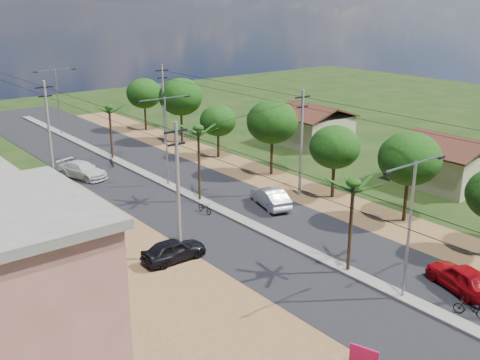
# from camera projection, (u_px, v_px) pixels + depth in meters

# --- Properties ---
(ground) EXTENTS (160.00, 160.00, 0.00)m
(ground) POSITION_uv_depth(u_px,v_px,m) (402.00, 298.00, 31.38)
(ground) COLOR black
(ground) RESTS_ON ground
(road) EXTENTS (12.00, 110.00, 0.04)m
(road) POSITION_uv_depth(u_px,v_px,m) (237.00, 219.00, 42.57)
(road) COLOR black
(road) RESTS_ON ground
(median) EXTENTS (1.00, 90.00, 0.18)m
(median) POSITION_uv_depth(u_px,v_px,m) (214.00, 207.00, 44.78)
(median) COLOR #605E56
(median) RESTS_ON ground
(dirt_lot_west) EXTENTS (18.00, 46.00, 0.04)m
(dirt_lot_west) POSITION_uv_depth(u_px,v_px,m) (90.00, 328.00, 28.51)
(dirt_lot_west) COLOR brown
(dirt_lot_west) RESTS_ON ground
(dirt_shoulder_east) EXTENTS (5.00, 90.00, 0.03)m
(dirt_shoulder_east) POSITION_uv_depth(u_px,v_px,m) (316.00, 196.00, 47.57)
(dirt_shoulder_east) COLOR brown
(dirt_shoulder_east) RESTS_ON ground
(house_east_near) EXTENTS (7.60, 7.50, 4.60)m
(house_east_near) POSITION_uv_depth(u_px,v_px,m) (449.00, 158.00, 49.88)
(house_east_near) COLOR tan
(house_east_near) RESTS_ON ground
(house_east_far) EXTENTS (7.60, 7.50, 4.60)m
(house_east_far) POSITION_uv_depth(u_px,v_px,m) (312.00, 123.00, 63.90)
(house_east_far) COLOR tan
(house_east_far) RESTS_ON ground
(tree_east_c) EXTENTS (4.60, 4.60, 6.83)m
(tree_east_c) POSITION_uv_depth(u_px,v_px,m) (410.00, 159.00, 40.81)
(tree_east_c) COLOR black
(tree_east_c) RESTS_ON ground
(tree_east_d) EXTENTS (4.20, 4.20, 6.13)m
(tree_east_d) POSITION_uv_depth(u_px,v_px,m) (335.00, 147.00, 46.02)
(tree_east_d) COLOR black
(tree_east_d) RESTS_ON ground
(tree_east_e) EXTENTS (4.80, 4.80, 7.14)m
(tree_east_e) POSITION_uv_depth(u_px,v_px,m) (272.00, 122.00, 51.87)
(tree_east_e) COLOR black
(tree_east_e) RESTS_ON ground
(tree_east_f) EXTENTS (3.80, 3.80, 5.52)m
(tree_east_f) POSITION_uv_depth(u_px,v_px,m) (218.00, 121.00, 57.98)
(tree_east_f) COLOR black
(tree_east_f) RESTS_ON ground
(tree_east_g) EXTENTS (5.00, 5.00, 7.38)m
(tree_east_g) POSITION_uv_depth(u_px,v_px,m) (181.00, 97.00, 63.88)
(tree_east_g) COLOR black
(tree_east_g) RESTS_ON ground
(tree_east_h) EXTENTS (4.40, 4.40, 6.52)m
(tree_east_h) POSITION_uv_depth(u_px,v_px,m) (144.00, 93.00, 69.86)
(tree_east_h) COLOR black
(tree_east_h) RESTS_ON ground
(palm_median_near) EXTENTS (2.00, 2.00, 6.15)m
(palm_median_near) POSITION_uv_depth(u_px,v_px,m) (353.00, 187.00, 32.65)
(palm_median_near) COLOR black
(palm_median_near) RESTS_ON ground
(palm_median_mid) EXTENTS (2.00, 2.00, 6.55)m
(palm_median_mid) POSITION_uv_depth(u_px,v_px,m) (198.00, 132.00, 44.47)
(palm_median_mid) COLOR black
(palm_median_mid) RESTS_ON ground
(palm_median_far) EXTENTS (2.00, 2.00, 5.85)m
(palm_median_far) POSITION_uv_depth(u_px,v_px,m) (109.00, 109.00, 56.61)
(palm_median_far) COLOR black
(palm_median_far) RESTS_ON ground
(streetlight_near) EXTENTS (5.10, 0.18, 8.00)m
(streetlight_near) POSITION_uv_depth(u_px,v_px,m) (410.00, 219.00, 29.89)
(streetlight_near) COLOR gray
(streetlight_near) RESTS_ON ground
(streetlight_mid) EXTENTS (5.10, 0.18, 8.00)m
(streetlight_mid) POSITION_uv_depth(u_px,v_px,m) (166.00, 134.00, 48.55)
(streetlight_mid) COLOR gray
(streetlight_mid) RESTS_ON ground
(streetlight_far) EXTENTS (5.10, 0.18, 8.00)m
(streetlight_far) POSITION_uv_depth(u_px,v_px,m) (58.00, 96.00, 67.21)
(streetlight_far) COLOR gray
(streetlight_far) RESTS_ON ground
(utility_pole_w_b) EXTENTS (1.60, 0.24, 9.00)m
(utility_pole_w_b) POSITION_uv_depth(u_px,v_px,m) (178.00, 189.00, 34.74)
(utility_pole_w_b) COLOR #605E56
(utility_pole_w_b) RESTS_ON ground
(utility_pole_w_c) EXTENTS (1.60, 0.24, 9.00)m
(utility_pole_w_c) POSITION_uv_depth(u_px,v_px,m) (49.00, 127.00, 51.15)
(utility_pole_w_c) COLOR #605E56
(utility_pole_w_c) RESTS_ON ground
(utility_pole_e_b) EXTENTS (1.60, 0.24, 9.00)m
(utility_pole_e_b) POSITION_uv_depth(u_px,v_px,m) (301.00, 141.00, 46.26)
(utility_pole_e_b) COLOR #605E56
(utility_pole_e_b) RESTS_ON ground
(utility_pole_e_c) EXTENTS (1.60, 0.24, 9.00)m
(utility_pole_e_c) POSITION_uv_depth(u_px,v_px,m) (163.00, 103.00, 62.68)
(utility_pole_e_c) COLOR #605E56
(utility_pole_e_c) RESTS_ON ground
(car_red_near) EXTENTS (3.09, 4.95, 1.57)m
(car_red_near) POSITION_uv_depth(u_px,v_px,m) (462.00, 278.00, 31.99)
(car_red_near) COLOR #94080D
(car_red_near) RESTS_ON ground
(car_silver_mid) EXTENTS (2.84, 4.91, 1.53)m
(car_silver_mid) POSITION_uv_depth(u_px,v_px,m) (270.00, 198.00, 44.89)
(car_silver_mid) COLOR #A9ACB2
(car_silver_mid) RESTS_ON ground
(car_white_far) EXTENTS (3.61, 5.56, 1.50)m
(car_white_far) POSITION_uv_depth(u_px,v_px,m) (83.00, 170.00, 52.02)
(car_white_far) COLOR #B7B8B3
(car_white_far) RESTS_ON ground
(car_parked_dark) EXTENTS (4.25, 1.77, 1.44)m
(car_parked_dark) POSITION_uv_depth(u_px,v_px,m) (174.00, 250.00, 35.66)
(car_parked_dark) COLOR black
(car_parked_dark) RESTS_ON ground
(moto_rider_east) EXTENTS (1.18, 1.88, 0.93)m
(moto_rider_east) POSITION_uv_depth(u_px,v_px,m) (471.00, 309.00, 29.42)
(moto_rider_east) COLOR black
(moto_rider_east) RESTS_ON ground
(moto_rider_west_a) EXTENTS (0.62, 1.70, 0.89)m
(moto_rider_west_a) POSITION_uv_depth(u_px,v_px,m) (205.00, 208.00, 43.64)
(moto_rider_west_a) COLOR black
(moto_rider_west_a) RESTS_ON ground
(moto_rider_west_b) EXTENTS (0.76, 1.59, 0.92)m
(moto_rider_west_b) POSITION_uv_depth(u_px,v_px,m) (112.00, 162.00, 55.56)
(moto_rider_west_b) COLOR black
(moto_rider_west_b) RESTS_ON ground
(roadside_sign) EXTENTS (0.52, 1.32, 1.13)m
(roadside_sign) POSITION_uv_depth(u_px,v_px,m) (364.00, 358.00, 25.25)
(roadside_sign) COLOR #B31041
(roadside_sign) RESTS_ON ground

